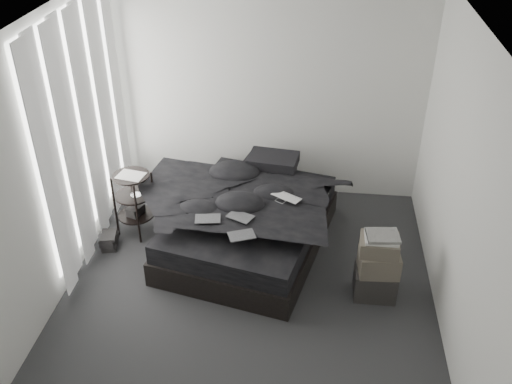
# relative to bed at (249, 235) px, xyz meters

# --- Properties ---
(floor) EXTENTS (3.60, 4.20, 0.01)m
(floor) POSITION_rel_bed_xyz_m (0.08, -0.89, -0.13)
(floor) COLOR #2F2F31
(floor) RESTS_ON ground
(ceiling) EXTENTS (3.60, 4.20, 0.01)m
(ceiling) POSITION_rel_bed_xyz_m (0.08, -0.89, 2.47)
(ceiling) COLOR white
(ceiling) RESTS_ON ground
(wall_back) EXTENTS (3.60, 0.01, 2.60)m
(wall_back) POSITION_rel_bed_xyz_m (0.08, 1.21, 1.17)
(wall_back) COLOR silver
(wall_back) RESTS_ON ground
(wall_left) EXTENTS (0.01, 4.20, 2.60)m
(wall_left) POSITION_rel_bed_xyz_m (-1.72, -0.89, 1.17)
(wall_left) COLOR silver
(wall_left) RESTS_ON ground
(wall_right) EXTENTS (0.01, 4.20, 2.60)m
(wall_right) POSITION_rel_bed_xyz_m (1.88, -0.89, 1.17)
(wall_right) COLOR silver
(wall_right) RESTS_ON ground
(window_left) EXTENTS (0.02, 2.00, 2.30)m
(window_left) POSITION_rel_bed_xyz_m (-1.70, 0.01, 1.22)
(window_left) COLOR white
(window_left) RESTS_ON wall_left
(curtain_left) EXTENTS (0.06, 2.12, 2.48)m
(curtain_left) POSITION_rel_bed_xyz_m (-1.65, 0.01, 1.15)
(curtain_left) COLOR white
(curtain_left) RESTS_ON wall_left
(bed) EXTENTS (1.89, 2.24, 0.27)m
(bed) POSITION_rel_bed_xyz_m (0.00, 0.00, 0.00)
(bed) COLOR black
(bed) RESTS_ON floor
(mattress) EXTENTS (1.82, 2.18, 0.21)m
(mattress) POSITION_rel_bed_xyz_m (0.00, 0.00, 0.24)
(mattress) COLOR black
(mattress) RESTS_ON bed
(duvet) EXTENTS (1.79, 1.96, 0.23)m
(duvet) POSITION_rel_bed_xyz_m (-0.01, -0.05, 0.46)
(duvet) COLOR black
(duvet) RESTS_ON mattress
(pillow_lower) EXTENTS (0.66, 0.52, 0.13)m
(pillow_lower) POSITION_rel_bed_xyz_m (0.13, 0.75, 0.41)
(pillow_lower) COLOR black
(pillow_lower) RESTS_ON mattress
(pillow_upper) EXTENTS (0.59, 0.45, 0.12)m
(pillow_upper) POSITION_rel_bed_xyz_m (0.19, 0.72, 0.54)
(pillow_upper) COLOR black
(pillow_upper) RESTS_ON pillow_lower
(laptop) EXTENTS (0.37, 0.33, 0.02)m
(laptop) POSITION_rel_bed_xyz_m (0.36, -0.04, 0.58)
(laptop) COLOR silver
(laptop) RESTS_ON duvet
(comic_a) EXTENTS (0.27, 0.20, 0.01)m
(comic_a) POSITION_rel_bed_xyz_m (-0.35, -0.46, 0.57)
(comic_a) COLOR black
(comic_a) RESTS_ON duvet
(comic_b) EXTENTS (0.29, 0.25, 0.01)m
(comic_b) POSITION_rel_bed_xyz_m (-0.04, -0.38, 0.58)
(comic_b) COLOR black
(comic_b) RESTS_ON duvet
(comic_c) EXTENTS (0.29, 0.24, 0.01)m
(comic_c) POSITION_rel_bed_xyz_m (0.02, -0.69, 0.59)
(comic_c) COLOR black
(comic_c) RESTS_ON duvet
(side_stand) EXTENTS (0.51, 0.51, 0.73)m
(side_stand) POSITION_rel_bed_xyz_m (-1.29, 0.11, 0.23)
(side_stand) COLOR black
(side_stand) RESTS_ON floor
(papers) EXTENTS (0.32, 0.26, 0.01)m
(papers) POSITION_rel_bed_xyz_m (-1.28, 0.09, 0.61)
(papers) COLOR white
(papers) RESTS_ON side_stand
(floor_books) EXTENTS (0.19, 0.24, 0.16)m
(floor_books) POSITION_rel_bed_xyz_m (-1.51, -0.21, -0.05)
(floor_books) COLOR black
(floor_books) RESTS_ON floor
(box_lower) EXTENTS (0.40, 0.31, 0.29)m
(box_lower) POSITION_rel_bed_xyz_m (1.31, -0.64, 0.01)
(box_lower) COLOR #242424
(box_lower) RESTS_ON floor
(box_mid) EXTENTS (0.39, 0.32, 0.22)m
(box_mid) POSITION_rel_bed_xyz_m (1.32, -0.65, 0.27)
(box_mid) COLOR #595246
(box_mid) RESTS_ON box_lower
(box_upper) EXTENTS (0.37, 0.30, 0.16)m
(box_upper) POSITION_rel_bed_xyz_m (1.30, -0.64, 0.46)
(box_upper) COLOR #595246
(box_upper) RESTS_ON box_mid
(art_book_white) EXTENTS (0.30, 0.24, 0.03)m
(art_book_white) POSITION_rel_bed_xyz_m (1.31, -0.64, 0.56)
(art_book_white) COLOR silver
(art_book_white) RESTS_ON box_upper
(art_book_snake) EXTENTS (0.32, 0.26, 0.03)m
(art_book_snake) POSITION_rel_bed_xyz_m (1.32, -0.65, 0.59)
(art_book_snake) COLOR silver
(art_book_snake) RESTS_ON art_book_white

